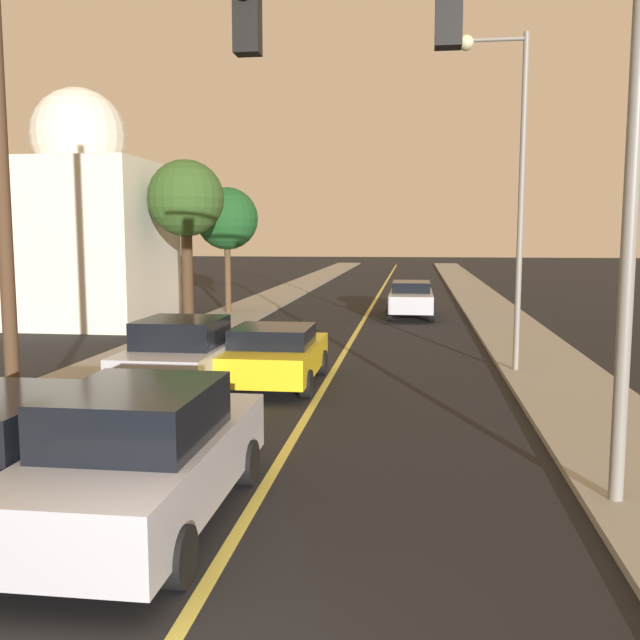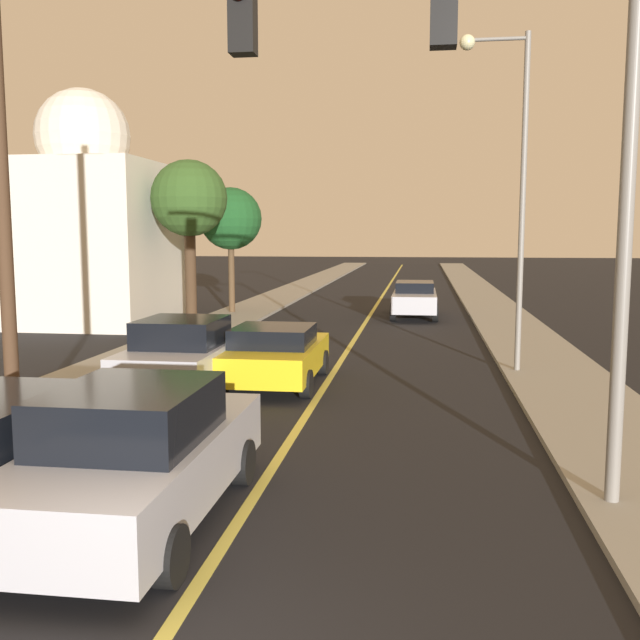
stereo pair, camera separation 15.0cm
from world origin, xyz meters
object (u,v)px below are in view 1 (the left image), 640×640
object	(u,v)px
car_outer_lane_second	(184,354)
car_far_oncoming	(411,298)
utility_pole_left	(1,158)
car_near_lane_front	(143,456)
domed_building_left	(82,225)
car_near_lane_second	(274,354)
car_outer_lane_front	(2,453)
streetlamp_right	(508,162)
traffic_signal_mast	(486,100)
tree_left_near	(227,219)
tree_left_far	(186,200)

from	to	relation	value
car_outer_lane_second	car_far_oncoming	size ratio (longest dim) A/B	0.86
utility_pole_left	car_near_lane_front	bearing A→B (deg)	-42.41
utility_pole_left	car_outer_lane_second	bearing A→B (deg)	64.80
domed_building_left	car_outer_lane_second	bearing A→B (deg)	-55.50
car_near_lane_second	car_outer_lane_front	size ratio (longest dim) A/B	0.86
streetlamp_right	domed_building_left	xyz separation A→B (m)	(-14.57, 7.99, -1.38)
streetlamp_right	utility_pole_left	distance (m)	11.05
car_outer_lane_second	domed_building_left	xyz separation A→B (m)	(-7.50, 10.91, 2.91)
streetlamp_right	domed_building_left	distance (m)	16.68
traffic_signal_mast	streetlamp_right	size ratio (longest dim) A/B	0.86
car_outer_lane_second	domed_building_left	distance (m)	13.55
traffic_signal_mast	tree_left_near	distance (m)	21.99
traffic_signal_mast	domed_building_left	world-z (taller)	domed_building_left
car_near_lane_front	traffic_signal_mast	size ratio (longest dim) A/B	0.68
streetlamp_right	utility_pole_left	world-z (taller)	utility_pole_left
traffic_signal_mast	utility_pole_left	size ratio (longest dim) A/B	0.79
car_outer_lane_second	domed_building_left	bearing A→B (deg)	124.50
car_outer_lane_front	tree_left_near	world-z (taller)	tree_left_near
car_outer_lane_front	domed_building_left	size ratio (longest dim) A/B	0.53
car_far_oncoming	streetlamp_right	xyz separation A→B (m)	(2.27, -11.74, 4.33)
utility_pole_left	domed_building_left	bearing A→B (deg)	111.46
car_near_lane_second	car_outer_lane_second	xyz separation A→B (m)	(-1.81, -0.93, 0.11)
car_near_lane_front	streetlamp_right	world-z (taller)	streetlamp_right
car_near_lane_second	domed_building_left	world-z (taller)	domed_building_left
tree_left_near	tree_left_far	xyz separation A→B (m)	(-0.32, -4.39, 0.58)
traffic_signal_mast	tree_left_far	size ratio (longest dim) A/B	1.15
utility_pole_left	tree_left_far	distance (m)	13.90
tree_left_far	car_outer_lane_front	bearing A→B (deg)	-79.39
car_near_lane_second	streetlamp_right	bearing A→B (deg)	20.69
car_outer_lane_second	tree_left_near	size ratio (longest dim) A/B	0.81
car_near_lane_front	car_near_lane_second	distance (m)	7.90
streetlamp_right	tree_left_far	world-z (taller)	streetlamp_right
car_outer_lane_second	car_far_oncoming	bearing A→B (deg)	71.86
car_outer_lane_second	tree_left_far	world-z (taller)	tree_left_far
streetlamp_right	tree_left_far	bearing A→B (deg)	145.00
car_far_oncoming	tree_left_near	size ratio (longest dim) A/B	0.94
streetlamp_right	car_near_lane_front	bearing A→B (deg)	-118.06
car_outer_lane_front	traffic_signal_mast	size ratio (longest dim) A/B	0.69
streetlamp_right	tree_left_near	size ratio (longest dim) A/B	1.52
streetlamp_right	tree_left_near	distance (m)	15.29
car_near_lane_front	streetlamp_right	size ratio (longest dim) A/B	0.58
utility_pole_left	domed_building_left	size ratio (longest dim) A/B	0.99
car_outer_lane_front	tree_left_near	xyz separation A→B (m)	(-2.86, 21.40, 3.23)
car_far_oncoming	car_outer_lane_second	bearing A→B (deg)	71.86
car_outer_lane_front	traffic_signal_mast	world-z (taller)	traffic_signal_mast
car_near_lane_second	domed_building_left	bearing A→B (deg)	132.99
streetlamp_right	tree_left_far	xyz separation A→B (m)	(-10.26, 7.19, -0.52)
car_far_oncoming	utility_pole_left	distance (m)	19.89
car_outer_lane_front	streetlamp_right	distance (m)	12.86
traffic_signal_mast	tree_left_far	world-z (taller)	traffic_signal_mast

